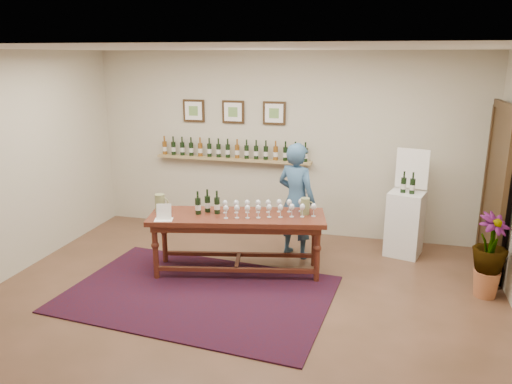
% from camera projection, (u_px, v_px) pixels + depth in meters
% --- Properties ---
extents(ground, '(6.00, 6.00, 0.00)m').
position_uv_depth(ground, '(238.00, 303.00, 5.70)').
color(ground, '#4D3422').
rests_on(ground, ground).
extents(room_shell, '(6.00, 6.00, 6.00)m').
position_uv_depth(room_shell, '(430.00, 181.00, 6.62)').
color(room_shell, beige).
rests_on(room_shell, ground).
extents(rug, '(3.21, 2.29, 0.02)m').
position_uv_depth(rug, '(199.00, 294.00, 5.90)').
color(rug, '#410B0E').
rests_on(rug, ground).
extents(tasting_table, '(2.31, 1.15, 0.78)m').
position_uv_depth(tasting_table, '(237.00, 224.00, 6.33)').
color(tasting_table, '#421910').
rests_on(tasting_table, ground).
extents(table_glasses, '(1.30, 0.68, 0.18)m').
position_uv_depth(table_glasses, '(264.00, 208.00, 6.27)').
color(table_glasses, silver).
rests_on(table_glasses, tasting_table).
extents(table_bottles, '(0.32, 0.25, 0.30)m').
position_uv_depth(table_bottles, '(207.00, 202.00, 6.34)').
color(table_bottles, black).
rests_on(table_bottles, tasting_table).
extents(pitcher_left, '(0.17, 0.17, 0.23)m').
position_uv_depth(pitcher_left, '(160.00, 203.00, 6.39)').
color(pitcher_left, olive).
rests_on(pitcher_left, tasting_table).
extents(pitcher_right, '(0.16, 0.16, 0.21)m').
position_uv_depth(pitcher_right, '(305.00, 206.00, 6.30)').
color(pitcher_right, olive).
rests_on(pitcher_right, tasting_table).
extents(menu_card, '(0.25, 0.21, 0.20)m').
position_uv_depth(menu_card, '(164.00, 212.00, 6.09)').
color(menu_card, white).
rests_on(menu_card, tasting_table).
extents(display_pedestal, '(0.56, 0.56, 0.91)m').
position_uv_depth(display_pedestal, '(405.00, 223.00, 6.97)').
color(display_pedestal, white).
rests_on(display_pedestal, ground).
extents(pedestal_bottles, '(0.30, 0.15, 0.29)m').
position_uv_depth(pedestal_bottles, '(408.00, 183.00, 6.76)').
color(pedestal_bottles, black).
rests_on(pedestal_bottles, display_pedestal).
extents(info_sign, '(0.43, 0.13, 0.61)m').
position_uv_depth(info_sign, '(412.00, 169.00, 6.88)').
color(info_sign, white).
rests_on(info_sign, display_pedestal).
extents(potted_plant, '(0.64, 0.64, 0.87)m').
position_uv_depth(potted_plant, '(489.00, 256.00, 5.72)').
color(potted_plant, '#A25B36').
rests_on(potted_plant, ground).
extents(person, '(0.69, 0.59, 1.61)m').
position_uv_depth(person, '(296.00, 200.00, 6.85)').
color(person, '#315374').
rests_on(person, ground).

